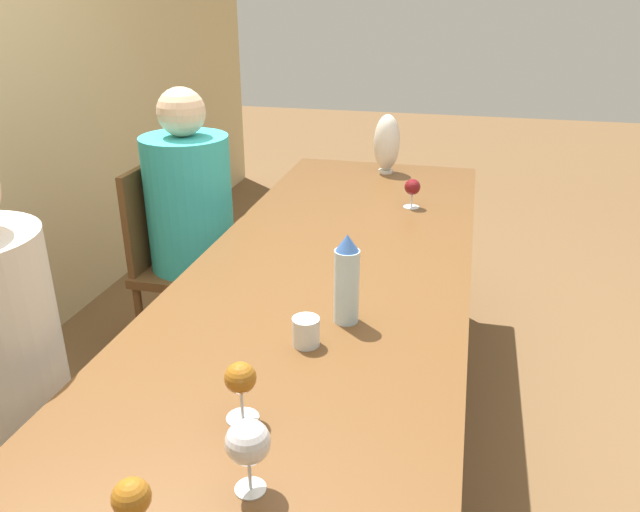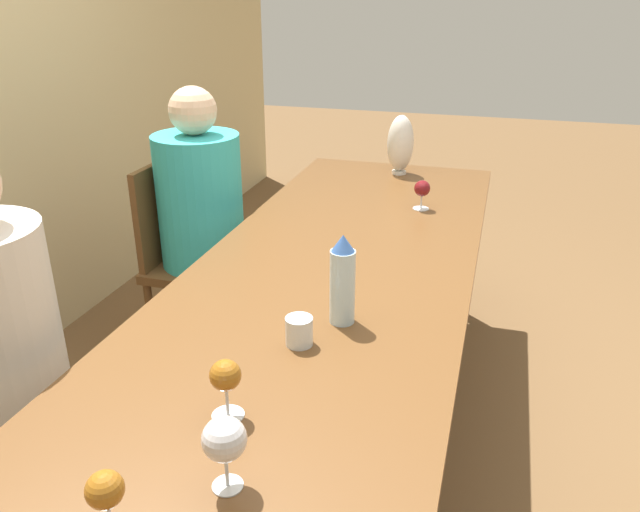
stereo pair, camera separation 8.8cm
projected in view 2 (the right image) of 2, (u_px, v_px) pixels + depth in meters
ground_plane at (322, 471)px, 2.25m from camera, size 14.00×14.00×0.00m
dining_table at (322, 300)px, 1.98m from camera, size 2.93×0.91×0.76m
water_bottle at (342, 281)px, 1.67m from camera, size 0.07×0.07×0.26m
water_tumbler at (299, 331)px, 1.60m from camera, size 0.07×0.07×0.08m
vase at (400, 144)px, 3.02m from camera, size 0.13×0.13×0.29m
wine_glass_0 at (224, 440)px, 1.11m from camera, size 0.08×0.08×0.15m
wine_glass_1 at (422, 189)px, 2.56m from camera, size 0.07×0.07×0.12m
wine_glass_2 at (225, 377)px, 1.31m from camera, size 0.07×0.07×0.14m
wine_glass_3 at (105, 491)px, 1.03m from camera, size 0.07×0.07×0.12m
chair_far at (191, 255)px, 2.82m from camera, size 0.44×0.44×0.91m
person_far at (205, 222)px, 2.73m from camera, size 0.37×0.37×1.25m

